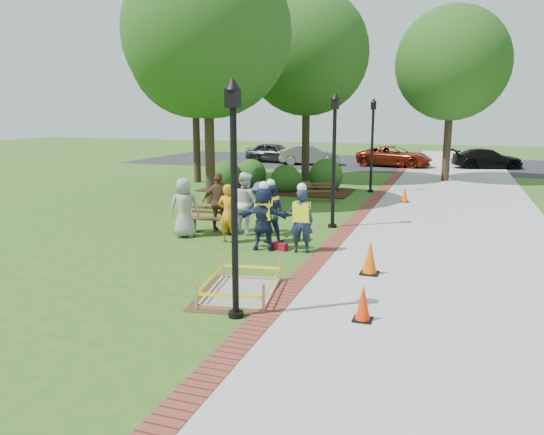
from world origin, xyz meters
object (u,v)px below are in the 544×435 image
(wet_concrete_pad, at_px, (241,283))
(cone_front, at_px, (363,304))
(hivis_worker_c, at_px, (271,211))
(hivis_worker_a, at_px, (264,216))
(hivis_worker_b, at_px, (301,218))
(lamp_near, at_px, (234,182))
(bench_near, at_px, (212,225))

(wet_concrete_pad, relative_size, cone_front, 3.77)
(wet_concrete_pad, height_order, hivis_worker_c, hivis_worker_c)
(cone_front, height_order, hivis_worker_a, hivis_worker_a)
(cone_front, distance_m, hivis_worker_c, 6.09)
(hivis_worker_b, bearing_deg, hivis_worker_c, 144.55)
(lamp_near, xyz_separation_m, hivis_worker_a, (-1.14, 4.65, -1.55))
(cone_front, relative_size, hivis_worker_c, 0.37)
(hivis_worker_a, relative_size, hivis_worker_c, 1.03)
(wet_concrete_pad, distance_m, hivis_worker_c, 4.49)
(bench_near, height_order, hivis_worker_b, hivis_worker_b)
(lamp_near, bearing_deg, hivis_worker_a, 103.78)
(hivis_worker_b, bearing_deg, wet_concrete_pad, -94.28)
(bench_near, distance_m, hivis_worker_c, 2.25)
(bench_near, distance_m, hivis_worker_b, 3.55)
(hivis_worker_a, xyz_separation_m, hivis_worker_b, (1.03, 0.06, -0.00))
(wet_concrete_pad, distance_m, bench_near, 5.69)
(cone_front, relative_size, lamp_near, 0.16)
(lamp_near, xyz_separation_m, hivis_worker_b, (-0.11, 4.71, -1.56))
(lamp_near, relative_size, hivis_worker_b, 2.29)
(cone_front, relative_size, hivis_worker_a, 0.36)
(wet_concrete_pad, height_order, cone_front, cone_front)
(lamp_near, xyz_separation_m, hivis_worker_c, (-1.25, 5.52, -1.58))
(bench_near, relative_size, lamp_near, 0.35)
(wet_concrete_pad, xyz_separation_m, lamp_near, (0.37, -1.17, 2.25))
(wet_concrete_pad, bearing_deg, lamp_near, -72.28)
(bench_near, xyz_separation_m, hivis_worker_c, (2.09, -0.50, 0.65))
(hivis_worker_b, xyz_separation_m, hivis_worker_c, (-1.14, 0.81, -0.02))
(bench_near, bearing_deg, cone_front, -44.53)
(wet_concrete_pad, bearing_deg, hivis_worker_b, 85.72)
(hivis_worker_c, bearing_deg, hivis_worker_a, -83.11)
(lamp_near, distance_m, hivis_worker_a, 5.03)
(hivis_worker_a, bearing_deg, cone_front, -50.66)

